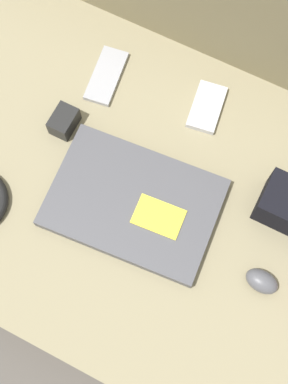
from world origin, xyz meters
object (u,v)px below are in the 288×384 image
at_px(phone_small, 106,76).
at_px(charger_brick, 64,121).
at_px(laptop, 134,203).
at_px(phone_silver, 207,107).
at_px(computer_mouse, 262,281).

relative_size(phone_small, charger_brick, 2.25).
distance_m(laptop, phone_small, 0.28).
xyz_separation_m(phone_silver, charger_brick, (-0.24, -0.16, 0.01)).
xyz_separation_m(laptop, computer_mouse, (0.27, -0.03, 0.00)).
distance_m(computer_mouse, phone_silver, 0.36).
bearing_deg(phone_silver, computer_mouse, -58.02).
relative_size(computer_mouse, charger_brick, 1.07).
bearing_deg(laptop, phone_silver, 76.50).
height_order(phone_small, charger_brick, charger_brick).
relative_size(laptop, charger_brick, 5.52).
xyz_separation_m(computer_mouse, charger_brick, (-0.47, 0.11, 0.00)).
height_order(computer_mouse, phone_silver, computer_mouse).
relative_size(laptop, phone_small, 2.45).
relative_size(computer_mouse, phone_small, 0.48).
bearing_deg(charger_brick, computer_mouse, -13.45).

